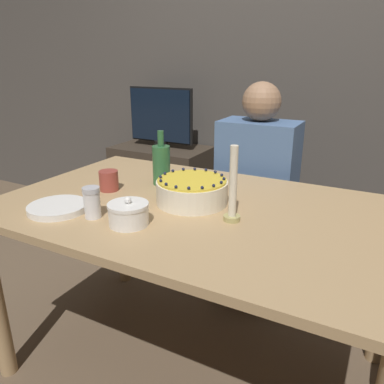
{
  "coord_description": "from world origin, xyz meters",
  "views": [
    {
      "loc": [
        0.61,
        -1.17,
        1.29
      ],
      "look_at": [
        -0.03,
        0.02,
        0.81
      ],
      "focal_mm": 35.0,
      "sensor_mm": 36.0,
      "label": 1
    }
  ],
  "objects_px": {
    "cake": "(192,191)",
    "person_man_blue_shirt": "(255,209)",
    "bottle": "(161,164)",
    "candle": "(233,191)",
    "tv_monitor": "(161,117)",
    "sugar_bowl": "(128,214)",
    "sugar_shaker": "(92,202)"
  },
  "relations": [
    {
      "from": "cake",
      "to": "person_man_blue_shirt",
      "type": "relative_size",
      "value": 0.23
    },
    {
      "from": "cake",
      "to": "bottle",
      "type": "height_order",
      "value": "bottle"
    },
    {
      "from": "cake",
      "to": "candle",
      "type": "bearing_deg",
      "value": -23.22
    },
    {
      "from": "tv_monitor",
      "to": "sugar_bowl",
      "type": "bearing_deg",
      "value": -61.52
    },
    {
      "from": "bottle",
      "to": "tv_monitor",
      "type": "height_order",
      "value": "tv_monitor"
    },
    {
      "from": "bottle",
      "to": "tv_monitor",
      "type": "relative_size",
      "value": 0.46
    },
    {
      "from": "sugar_bowl",
      "to": "person_man_blue_shirt",
      "type": "relative_size",
      "value": 0.12
    },
    {
      "from": "sugar_shaker",
      "to": "tv_monitor",
      "type": "distance_m",
      "value": 1.54
    },
    {
      "from": "sugar_shaker",
      "to": "bottle",
      "type": "height_order",
      "value": "bottle"
    },
    {
      "from": "sugar_bowl",
      "to": "tv_monitor",
      "type": "distance_m",
      "value": 1.59
    },
    {
      "from": "sugar_bowl",
      "to": "cake",
      "type": "bearing_deg",
      "value": 71.63
    },
    {
      "from": "bottle",
      "to": "person_man_blue_shirt",
      "type": "relative_size",
      "value": 0.2
    },
    {
      "from": "sugar_shaker",
      "to": "person_man_blue_shirt",
      "type": "bearing_deg",
      "value": 72.86
    },
    {
      "from": "sugar_bowl",
      "to": "bottle",
      "type": "height_order",
      "value": "bottle"
    },
    {
      "from": "sugar_bowl",
      "to": "sugar_shaker",
      "type": "distance_m",
      "value": 0.15
    },
    {
      "from": "candle",
      "to": "cake",
      "type": "bearing_deg",
      "value": 156.78
    },
    {
      "from": "sugar_shaker",
      "to": "candle",
      "type": "distance_m",
      "value": 0.49
    },
    {
      "from": "sugar_shaker",
      "to": "tv_monitor",
      "type": "height_order",
      "value": "tv_monitor"
    },
    {
      "from": "candle",
      "to": "bottle",
      "type": "xyz_separation_m",
      "value": [
        -0.43,
        0.23,
        -0.02
      ]
    },
    {
      "from": "bottle",
      "to": "tv_monitor",
      "type": "bearing_deg",
      "value": 122.54
    },
    {
      "from": "sugar_shaker",
      "to": "tv_monitor",
      "type": "xyz_separation_m",
      "value": [
        -0.61,
        1.41,
        0.07
      ]
    },
    {
      "from": "candle",
      "to": "tv_monitor",
      "type": "xyz_separation_m",
      "value": [
        -1.05,
        1.21,
        0.02
      ]
    },
    {
      "from": "sugar_shaker",
      "to": "bottle",
      "type": "distance_m",
      "value": 0.43
    },
    {
      "from": "cake",
      "to": "tv_monitor",
      "type": "height_order",
      "value": "tv_monitor"
    },
    {
      "from": "sugar_bowl",
      "to": "person_man_blue_shirt",
      "type": "height_order",
      "value": "person_man_blue_shirt"
    },
    {
      "from": "tv_monitor",
      "to": "bottle",
      "type": "bearing_deg",
      "value": -57.46
    },
    {
      "from": "candle",
      "to": "sugar_bowl",
      "type": "bearing_deg",
      "value": -146.69
    },
    {
      "from": "candle",
      "to": "person_man_blue_shirt",
      "type": "bearing_deg",
      "value": 101.64
    },
    {
      "from": "sugar_bowl",
      "to": "person_man_blue_shirt",
      "type": "distance_m",
      "value": 0.98
    },
    {
      "from": "candle",
      "to": "bottle",
      "type": "height_order",
      "value": "candle"
    },
    {
      "from": "sugar_bowl",
      "to": "bottle",
      "type": "xyz_separation_m",
      "value": [
        -0.13,
        0.42,
        0.05
      ]
    },
    {
      "from": "cake",
      "to": "tv_monitor",
      "type": "bearing_deg",
      "value": 127.23
    }
  ]
}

